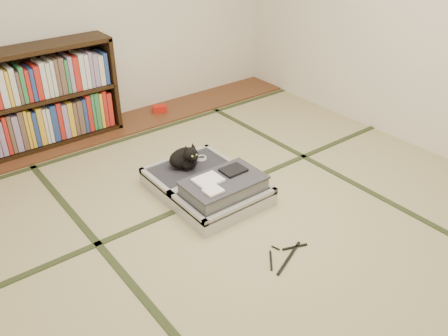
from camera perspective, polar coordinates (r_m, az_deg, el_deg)
floor at (r=3.51m, az=2.87°, el=-6.08°), size 4.50×4.50×0.00m
wood_strip at (r=4.97m, az=-12.22°, el=5.09°), size 4.00×0.50×0.02m
red_item at (r=5.18m, az=-7.76°, el=7.10°), size 0.17×0.14×0.07m
room_shell at (r=2.89m, az=3.64°, el=17.89°), size 4.50×4.50×4.50m
tatami_borders at (r=3.83m, az=-1.91°, el=-2.54°), size 4.00×4.50×0.01m
bookcase at (r=4.64m, az=-21.18°, el=7.75°), size 1.39×0.32×0.92m
suitcase at (r=3.70m, az=-1.79°, el=-2.18°), size 0.68×0.91×0.27m
cat at (r=3.83m, az=-4.63°, el=1.23°), size 0.30×0.31×0.24m
cable_coil at (r=3.99m, az=-2.75°, el=1.21°), size 0.09×0.09×0.02m
hanger at (r=3.20m, az=7.44°, el=-10.39°), size 0.37×0.24×0.01m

